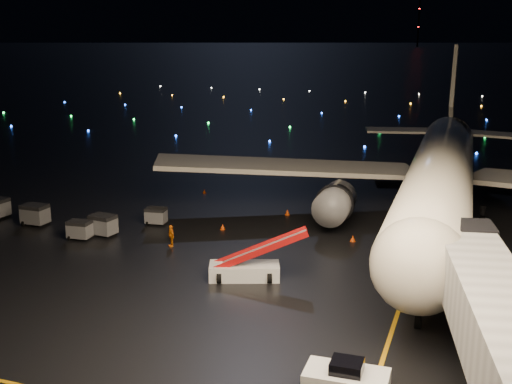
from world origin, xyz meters
TOP-DOWN VIEW (x-y plane):
  - ground at (0.00, 300.00)m, footprint 2000.00×2000.00m
  - lane_centre at (12.00, 15.00)m, footprint 0.25×80.00m
  - lane_cross at (-5.00, -10.00)m, footprint 60.00×0.25m
  - airliner at (12.89, 26.51)m, footprint 55.24×52.58m
  - pushback_tug at (10.87, -5.68)m, footprint 4.02×2.18m
  - belt_loader at (1.04, 6.85)m, footprint 7.42×4.30m
  - crew_c at (-6.99, 11.44)m, footprint 1.08×1.04m
  - safety_cone_0 at (6.65, 17.56)m, footprint 0.62×0.62m
  - safety_cone_1 at (-0.75, 23.36)m, footprint 0.52×0.52m
  - safety_cone_2 at (-4.79, 17.01)m, footprint 0.54×0.54m
  - safety_cone_3 at (-11.60, 28.45)m, footprint 0.49×0.49m
  - radio_mast at (-60.00, 740.00)m, footprint 1.80×1.80m
  - taxiway_lights at (0.00, 106.00)m, footprint 164.00×92.00m
  - baggage_cart_0 at (-11.06, 16.51)m, footprint 1.93×1.47m
  - baggage_cart_1 at (-13.77, 12.08)m, footprint 2.31×1.76m
  - baggage_cart_2 at (-15.07, 10.58)m, footprint 1.95×1.43m
  - baggage_cart_3 at (-21.21, 12.73)m, footprint 2.24×1.59m

SIDE VIEW (x-z plane):
  - ground at x=0.00m, z-range 0.00..0.00m
  - lane_centre at x=12.00m, z-range 0.00..0.02m
  - lane_cross at x=-5.00m, z-range 0.00..0.02m
  - taxiway_lights at x=0.00m, z-range 0.00..0.36m
  - safety_cone_3 at x=-11.60m, z-range 0.00..0.45m
  - safety_cone_2 at x=-4.79m, z-range 0.00..0.53m
  - safety_cone_1 at x=-0.75m, z-range 0.00..0.53m
  - safety_cone_0 at x=6.65m, z-range 0.00..0.54m
  - baggage_cart_0 at x=-11.06m, z-range 0.00..1.52m
  - baggage_cart_2 at x=-15.07m, z-range 0.00..1.58m
  - baggage_cart_1 at x=-13.77m, z-range 0.00..1.81m
  - crew_c at x=-6.99m, z-range 0.00..1.81m
  - baggage_cart_3 at x=-21.21m, z-range 0.00..1.88m
  - pushback_tug at x=10.87m, z-range 0.00..1.89m
  - belt_loader at x=1.04m, z-range 0.00..3.48m
  - airliner at x=12.89m, z-range 0.00..15.36m
  - radio_mast at x=-60.00m, z-range 0.00..64.00m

